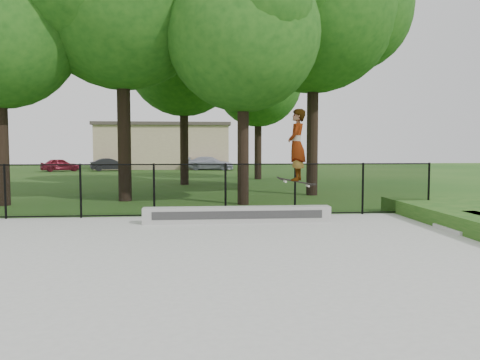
% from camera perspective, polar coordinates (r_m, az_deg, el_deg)
% --- Properties ---
extents(ground, '(100.00, 100.00, 0.00)m').
position_cam_1_polar(ground, '(7.63, -14.51, -11.36)').
color(ground, '#1C4B15').
rests_on(ground, ground).
extents(concrete_slab, '(14.00, 12.00, 0.06)m').
position_cam_1_polar(concrete_slab, '(7.62, -14.51, -11.15)').
color(concrete_slab, '#A3A39E').
rests_on(concrete_slab, ground).
extents(grind_ledge, '(4.84, 0.40, 0.41)m').
position_cam_1_polar(grind_ledge, '(12.12, -0.30, -4.25)').
color(grind_ledge, '#9A9B96').
rests_on(grind_ledge, concrete_slab).
extents(car_a, '(3.39, 2.45, 1.08)m').
position_cam_1_polar(car_a, '(41.89, -21.03, 1.73)').
color(car_a, maroon).
rests_on(car_a, ground).
extents(car_b, '(3.15, 1.94, 1.07)m').
position_cam_1_polar(car_b, '(41.37, -15.54, 1.82)').
color(car_b, black).
rests_on(car_b, ground).
extents(car_c, '(4.00, 2.27, 1.19)m').
position_cam_1_polar(car_c, '(41.45, -3.65, 2.05)').
color(car_c, '#9FA1B4').
rests_on(car_c, ground).
extents(skater_airborne, '(0.83, 0.78, 2.02)m').
position_cam_1_polar(skater_airborne, '(12.15, 6.93, 4.15)').
color(skater_airborne, black).
rests_on(skater_airborne, ground).
extents(chainlink_fence, '(16.06, 0.06, 1.50)m').
position_cam_1_polar(chainlink_fence, '(13.27, -10.43, -1.23)').
color(chainlink_fence, black).
rests_on(chainlink_fence, concrete_slab).
extents(concrete_steps, '(1.07, 1.20, 0.45)m').
position_cam_1_polar(concrete_steps, '(12.21, 26.46, -5.04)').
color(concrete_steps, '#A3A39E').
rests_on(concrete_steps, ground).
extents(tree_row, '(17.72, 18.36, 11.25)m').
position_cam_1_polar(tree_row, '(21.01, -4.46, 17.41)').
color(tree_row, black).
rests_on(tree_row, ground).
extents(distant_building, '(12.40, 6.40, 4.30)m').
position_cam_1_polar(distant_building, '(45.37, -9.25, 4.15)').
color(distant_building, tan).
rests_on(distant_building, ground).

